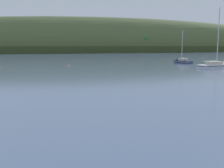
% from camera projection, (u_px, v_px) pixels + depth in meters
% --- Properties ---
extents(far_shoreline_hill, '(559.94, 121.78, 53.41)m').
position_uv_depth(far_shoreline_hill, '(100.00, 51.00, 211.81)').
color(far_shoreline_hill, '#35401E').
rests_on(far_shoreline_hill, ground).
extents(sailboat_near_mooring, '(3.80, 6.58, 10.39)m').
position_uv_depth(sailboat_near_mooring, '(181.00, 62.00, 77.14)').
color(sailboat_near_mooring, navy).
rests_on(sailboat_near_mooring, ground).
extents(sailboat_midwater_white, '(9.63, 5.12, 15.06)m').
position_uv_depth(sailboat_midwater_white, '(217.00, 66.00, 62.56)').
color(sailboat_midwater_white, white).
rests_on(sailboat_midwater_white, ground).
extents(mooring_buoy_midchannel, '(0.60, 0.60, 0.68)m').
position_uv_depth(mooring_buoy_midchannel, '(68.00, 66.00, 67.10)').
color(mooring_buoy_midchannel, '#E06675').
rests_on(mooring_buoy_midchannel, ground).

